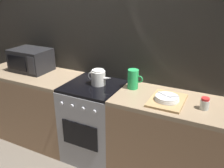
{
  "coord_description": "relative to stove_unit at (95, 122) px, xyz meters",
  "views": [
    {
      "loc": [
        1.23,
        -2.02,
        1.88
      ],
      "look_at": [
        0.22,
        0.0,
        0.95
      ],
      "focal_mm": 38.53,
      "sensor_mm": 36.0,
      "label": 1
    }
  ],
  "objects": [
    {
      "name": "ground_plane",
      "position": [
        0.0,
        0.0,
        -0.45
      ],
      "size": [
        8.0,
        8.0,
        0.0
      ],
      "primitive_type": "plane",
      "color": "#6B6054"
    },
    {
      "name": "back_wall",
      "position": [
        0.0,
        0.32,
        0.75
      ],
      "size": [
        3.6,
        0.05,
        2.4
      ],
      "color": "#A39989",
      "rests_on": "ground_plane"
    },
    {
      "name": "counter_left",
      "position": [
        -0.9,
        0.0,
        0.0
      ],
      "size": [
        1.2,
        0.6,
        0.9
      ],
      "color": "#997251",
      "rests_on": "ground_plane"
    },
    {
      "name": "stove_unit",
      "position": [
        0.0,
        0.0,
        0.0
      ],
      "size": [
        0.6,
        0.63,
        0.9
      ],
      "color": "#9E9EA3",
      "rests_on": "ground_plane"
    },
    {
      "name": "counter_right",
      "position": [
        0.9,
        0.0,
        0.0
      ],
      "size": [
        1.2,
        0.6,
        0.9
      ],
      "color": "#997251",
      "rests_on": "ground_plane"
    },
    {
      "name": "microwave",
      "position": [
        -0.92,
        0.06,
        0.59
      ],
      "size": [
        0.46,
        0.35,
        0.27
      ],
      "color": "black",
      "rests_on": "counter_left"
    },
    {
      "name": "kettle",
      "position": [
        0.04,
        0.03,
        0.53
      ],
      "size": [
        0.28,
        0.15,
        0.17
      ],
      "color": "white",
      "rests_on": "stove_unit"
    },
    {
      "name": "pitcher",
      "position": [
        0.41,
        0.11,
        0.55
      ],
      "size": [
        0.16,
        0.11,
        0.2
      ],
      "color": "green",
      "rests_on": "counter_right"
    },
    {
      "name": "dish_pile",
      "position": [
        0.8,
        -0.05,
        0.47
      ],
      "size": [
        0.3,
        0.4,
        0.07
      ],
      "color": "tan",
      "rests_on": "counter_right"
    },
    {
      "name": "spice_jar",
      "position": [
        1.12,
        -0.04,
        0.5
      ],
      "size": [
        0.08,
        0.08,
        0.1
      ],
      "color": "silver",
      "rests_on": "counter_right"
    }
  ]
}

